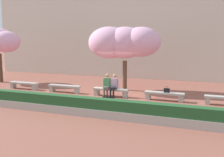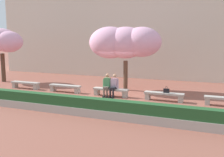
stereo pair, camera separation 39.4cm
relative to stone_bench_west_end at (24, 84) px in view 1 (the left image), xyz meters
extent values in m
plane|color=#8E5142|center=(6.12, 0.00, -0.31)|extent=(100.00, 100.00, 0.00)
cube|color=beige|center=(6.12, 9.19, 3.46)|extent=(28.66, 4.00, 7.55)
cube|color=#ADA89E|center=(0.00, 0.00, 0.09)|extent=(2.09, 0.43, 0.10)
cube|color=#ADA89E|center=(-0.88, 0.01, -0.14)|extent=(0.24, 0.34, 0.35)
cube|color=#ADA89E|center=(0.88, -0.01, -0.14)|extent=(0.24, 0.34, 0.35)
cube|color=#ADA89E|center=(3.06, 0.00, 0.09)|extent=(2.09, 0.43, 0.10)
cube|color=#ADA89E|center=(2.18, 0.01, -0.14)|extent=(0.24, 0.34, 0.35)
cube|color=#ADA89E|center=(3.93, -0.01, -0.14)|extent=(0.24, 0.34, 0.35)
cube|color=#ADA89E|center=(6.12, 0.00, 0.09)|extent=(2.09, 0.43, 0.10)
cube|color=#ADA89E|center=(5.24, 0.01, -0.14)|extent=(0.24, 0.34, 0.35)
cube|color=#ADA89E|center=(6.99, -0.01, -0.14)|extent=(0.24, 0.34, 0.35)
cube|color=#ADA89E|center=(9.18, 0.00, 0.09)|extent=(2.09, 0.43, 0.10)
cube|color=#ADA89E|center=(8.30, 0.01, -0.14)|extent=(0.24, 0.34, 0.35)
cube|color=#ADA89E|center=(10.05, -0.01, -0.14)|extent=(0.24, 0.34, 0.35)
cube|color=#ADA89E|center=(11.36, 0.01, -0.14)|extent=(0.24, 0.34, 0.35)
cube|color=black|center=(5.87, -0.43, -0.28)|extent=(0.13, 0.23, 0.06)
cylinder|color=brown|center=(5.86, -0.37, -0.07)|extent=(0.10, 0.10, 0.42)
cube|color=black|center=(6.04, -0.40, -0.28)|extent=(0.13, 0.23, 0.06)
cylinder|color=brown|center=(6.04, -0.34, -0.07)|extent=(0.10, 0.10, 0.42)
cube|color=brown|center=(5.92, -0.18, 0.20)|extent=(0.33, 0.43, 0.12)
cube|color=#428451|center=(5.89, 0.04, 0.47)|extent=(0.37, 0.26, 0.54)
sphere|color=#A37556|center=(5.89, 0.04, 0.87)|extent=(0.21, 0.21, 0.21)
cylinder|color=#428451|center=(5.69, -0.01, 0.43)|extent=(0.09, 0.09, 0.50)
cylinder|color=#428451|center=(6.10, 0.05, 0.43)|extent=(0.09, 0.09, 0.50)
cube|color=black|center=(6.24, -0.42, -0.28)|extent=(0.11, 0.22, 0.06)
cylinder|color=black|center=(6.24, -0.36, -0.07)|extent=(0.10, 0.10, 0.42)
cube|color=black|center=(6.42, -0.42, -0.28)|extent=(0.11, 0.22, 0.06)
cylinder|color=black|center=(6.42, -0.36, -0.07)|extent=(0.10, 0.10, 0.42)
cube|color=black|center=(6.33, -0.18, 0.20)|extent=(0.29, 0.41, 0.12)
cube|color=#B293A8|center=(6.34, 0.04, 0.47)|extent=(0.35, 0.23, 0.54)
sphere|color=#A37556|center=(6.34, 0.04, 0.87)|extent=(0.21, 0.21, 0.21)
cylinder|color=#B293A8|center=(6.13, 0.03, 0.43)|extent=(0.09, 0.09, 0.50)
cylinder|color=#B293A8|center=(6.55, 0.01, 0.43)|extent=(0.09, 0.09, 0.50)
cube|color=black|center=(9.30, -0.02, 0.25)|extent=(0.30, 0.14, 0.22)
cube|color=black|center=(9.30, -0.02, 0.34)|extent=(0.30, 0.15, 0.04)
torus|color=black|center=(9.30, -0.02, 0.41)|extent=(0.14, 0.02, 0.14)
cylinder|color=#513828|center=(6.29, 2.06, 0.63)|extent=(0.28, 0.28, 1.89)
ellipsoid|color=#EAA8C6|center=(6.29, 2.06, 2.72)|extent=(2.64, 2.49, 1.98)
ellipsoid|color=#EAA8C6|center=(5.29, 1.90, 2.72)|extent=(2.68, 2.52, 2.01)
ellipsoid|color=#EAA8C6|center=(7.29, 2.17, 2.77)|extent=(2.46, 2.43, 1.84)
cylinder|color=#513828|center=(-3.53, 1.70, 0.77)|extent=(0.32, 0.32, 2.16)
ellipsoid|color=#EAA8C6|center=(-2.77, 1.64, 2.74)|extent=(2.10, 2.03, 1.57)
cube|color=#ADA89E|center=(6.12, -3.96, -0.13)|extent=(17.13, 0.50, 0.36)
cube|color=#235128|center=(6.12, -3.96, 0.27)|extent=(17.03, 0.44, 0.44)
camera|label=1|loc=(11.40, -13.76, 2.96)|focal=42.00mm
camera|label=2|loc=(11.77, -13.62, 2.96)|focal=42.00mm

